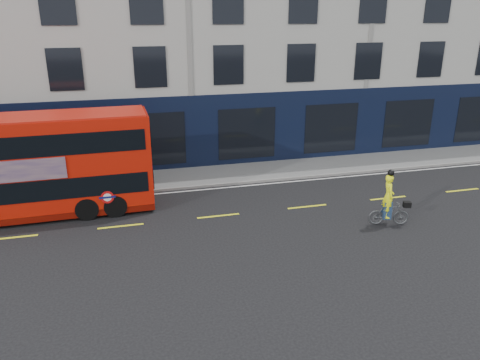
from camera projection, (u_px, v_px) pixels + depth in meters
name	position (u px, v px, depth m)	size (l,w,h in m)	color
ground	(226.00, 231.00, 18.28)	(120.00, 120.00, 0.00)	black
pavement	(198.00, 176.00, 24.18)	(60.00, 3.00, 0.12)	slate
kerb	(203.00, 186.00, 22.82)	(60.00, 0.12, 0.13)	gray
building_terrace	(176.00, 23.00, 27.53)	(50.00, 10.07, 15.00)	#A7A69E
road_edge_line	(205.00, 190.00, 22.56)	(58.00, 0.10, 0.01)	silver
lane_dashes	(218.00, 216.00, 19.65)	(58.00, 0.12, 0.01)	yellow
bus	(20.00, 167.00, 18.94)	(10.55, 2.65, 4.23)	red
cyclist	(389.00, 206.00, 18.58)	(1.67, 0.86, 2.34)	#4B4E51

